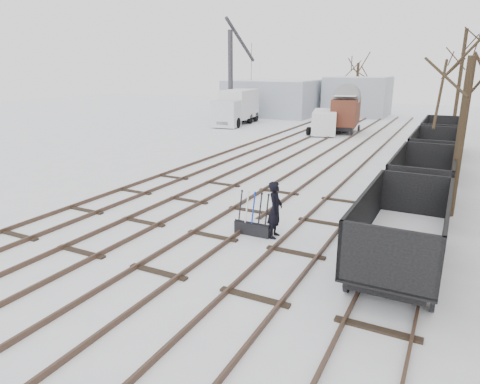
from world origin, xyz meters
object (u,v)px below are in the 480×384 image
Objects in this scene: box_van_wagon at (346,111)px; worker at (275,210)px; panel_van at (325,122)px; lorry at (236,107)px; crane at (232,95)px; ground_frame at (254,226)px; freight_wagon_a at (401,243)px.

worker is at bearing -88.07° from box_van_wagon.
worker is at bearing -91.72° from panel_van.
lorry is at bearing 23.48° from worker.
crane is at bearing 146.46° from panel_van.
box_van_wagon reaches higher than worker.
worker is 0.40× the size of panel_van.
freight_wagon_a reaches higher than ground_frame.
crane is (-11.10, 3.90, 1.66)m from panel_van.
ground_frame is at bearing -89.80° from box_van_wagon.
freight_wagon_a is 0.54× the size of crane.
panel_van is at bearing -140.10° from box_van_wagon.
worker is 25.17m from box_van_wagon.
freight_wagon_a is 1.14× the size of panel_van.
box_van_wagon is 0.59× the size of lorry.
box_van_wagon reaches higher than ground_frame.
worker is at bearing 169.35° from freight_wagon_a.
box_van_wagon is 2.22m from panel_van.
ground_frame is 0.31× the size of panel_van.
worker is at bearing -56.35° from crane.
freight_wagon_a is (4.11, -0.77, -0.11)m from worker.
ground_frame is 0.15× the size of crane.
panel_van reaches higher than ground_frame.
freight_wagon_a is at bearing -60.42° from lorry.
lorry is at bearing 153.48° from panel_van.
crane is at bearing 24.15° from worker.
freight_wagon_a is 34.73m from crane.
freight_wagon_a is 0.73× the size of lorry.
freight_wagon_a is 32.38m from lorry.
box_van_wagon reaches higher than panel_van.
crane is at bearing 162.39° from box_van_wagon.
ground_frame is 0.20× the size of lorry.
lorry is (-18.92, 26.26, 0.86)m from freight_wagon_a.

